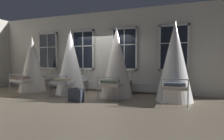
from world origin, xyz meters
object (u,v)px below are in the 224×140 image
(cot_third, at_px, (116,63))
(suitcase_dark, at_px, (76,95))
(cot_fourth, at_px, (175,62))
(cot_first, at_px, (32,64))
(cot_second, at_px, (70,63))

(cot_third, height_order, suitcase_dark, cot_third)
(cot_third, distance_m, cot_fourth, 2.09)
(cot_first, relative_size, suitcase_dark, 4.29)
(cot_first, relative_size, cot_third, 0.95)
(cot_first, distance_m, cot_third, 4.05)
(cot_first, bearing_deg, suitcase_dark, -110.96)
(cot_first, distance_m, suitcase_dark, 3.45)
(cot_second, height_order, cot_fourth, cot_fourth)
(cot_second, height_order, suitcase_dark, cot_second)
(cot_fourth, height_order, suitcase_dark, cot_fourth)
(cot_second, distance_m, suitcase_dark, 1.91)
(cot_first, height_order, suitcase_dark, cot_first)
(cot_first, height_order, cot_fourth, cot_fourth)
(cot_first, bearing_deg, cot_third, -88.06)
(cot_second, relative_size, cot_third, 1.01)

